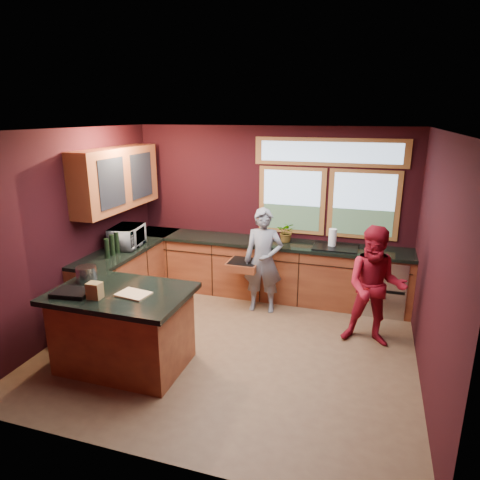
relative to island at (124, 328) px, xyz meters
The scene contains 14 objects.
floor 1.40m from the island, 36.18° to the left, with size 4.50×4.50×0.00m, color brown.
room_shell 1.78m from the island, 67.06° to the left, with size 4.52×4.02×2.71m.
back_counter 2.78m from the island, 62.98° to the left, with size 4.50×0.64×0.93m.
left_counter 1.85m from the island, 118.58° to the left, with size 0.64×2.30×0.93m.
island is the anchor object (origin of this frame).
person_grey 2.29m from the island, 58.80° to the left, with size 0.57×0.38×1.57m, color slate.
person_red 3.11m from the island, 26.87° to the left, with size 0.76×0.59×1.57m, color maroon.
microwave 1.88m from the island, 118.91° to the left, with size 0.58×0.39×0.32m, color #999999.
potted_plant 2.95m from the island, 61.09° to the left, with size 0.29×0.25×0.32m, color #999999.
paper_towel 3.31m from the island, 49.60° to the left, with size 0.12×0.12×0.28m, color white.
cutting_board 0.52m from the island, 14.04° to the right, with size 0.35×0.25×0.02m, color tan.
stock_pot 0.80m from the island, 164.74° to the left, with size 0.24×0.24×0.18m, color #B4B5B9.
paper_bag 0.63m from the island, 120.96° to the right, with size 0.15×0.12×0.18m, color brown.
black_tray 0.71m from the island, 150.95° to the right, with size 0.40×0.28×0.05m, color black.
Camera 1 is at (1.57, -4.63, 2.87)m, focal length 32.00 mm.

